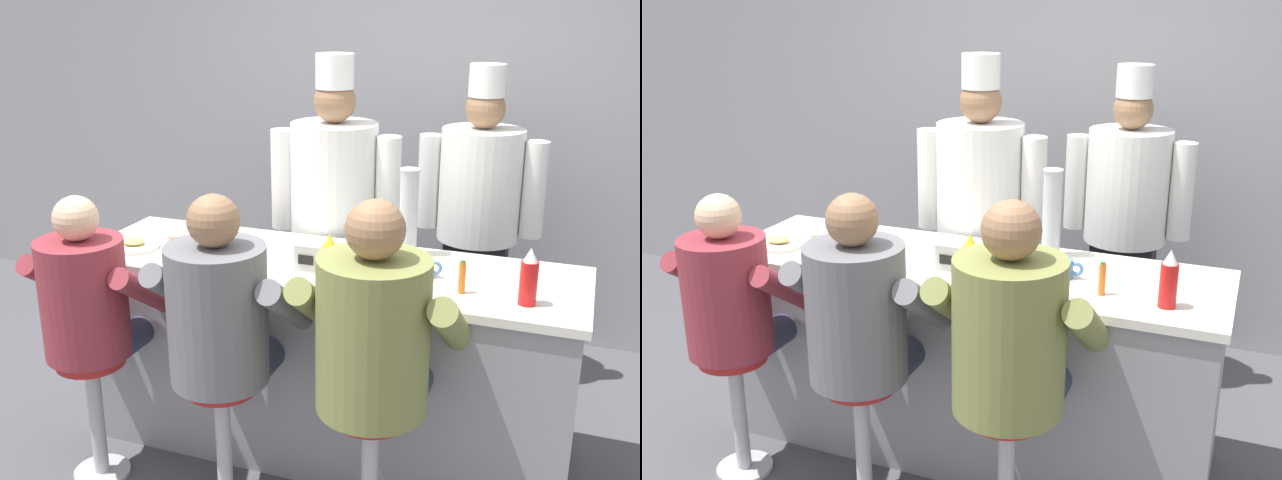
# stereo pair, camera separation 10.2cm
# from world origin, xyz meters

# --- Properties ---
(wall_back) EXTENTS (10.00, 0.06, 2.70)m
(wall_back) POSITION_xyz_m (0.00, 2.02, 1.35)
(wall_back) COLOR #99999E
(wall_back) RESTS_ON ground_plane
(diner_counter) EXTENTS (2.39, 0.74, 0.97)m
(diner_counter) POSITION_xyz_m (0.00, 0.37, 0.49)
(diner_counter) COLOR gray
(diner_counter) RESTS_ON ground_plane
(ketchup_bottle_red) EXTENTS (0.07, 0.07, 0.24)m
(ketchup_bottle_red) POSITION_xyz_m (0.94, 0.18, 1.09)
(ketchup_bottle_red) COLOR red
(ketchup_bottle_red) RESTS_ON diner_counter
(mustard_bottle_yellow) EXTENTS (0.06, 0.06, 0.21)m
(mustard_bottle_yellow) POSITION_xyz_m (0.09, 0.17, 1.07)
(mustard_bottle_yellow) COLOR yellow
(mustard_bottle_yellow) RESTS_ON diner_counter
(hot_sauce_bottle_orange) EXTENTS (0.03, 0.03, 0.15)m
(hot_sauce_bottle_orange) POSITION_xyz_m (0.67, 0.21, 1.04)
(hot_sauce_bottle_orange) COLOR orange
(hot_sauce_bottle_orange) RESTS_ON diner_counter
(water_pitcher_clear) EXTENTS (0.13, 0.12, 0.23)m
(water_pitcher_clear) POSITION_xyz_m (0.22, 0.37, 1.09)
(water_pitcher_clear) COLOR silver
(water_pitcher_clear) RESTS_ON diner_counter
(breakfast_plate) EXTENTS (0.25, 0.25, 0.05)m
(breakfast_plate) POSITION_xyz_m (-0.96, 0.23, 0.99)
(breakfast_plate) COLOR white
(breakfast_plate) RESTS_ON diner_counter
(cereal_bowl) EXTENTS (0.14, 0.14, 0.05)m
(cereal_bowl) POSITION_xyz_m (-0.55, 0.37, 1.00)
(cereal_bowl) COLOR #B24C47
(cereal_bowl) RESTS_ON diner_counter
(coffee_mug_blue) EXTENTS (0.14, 0.09, 0.09)m
(coffee_mug_blue) POSITION_xyz_m (0.47, 0.35, 1.02)
(coffee_mug_blue) COLOR #4C7AB2
(coffee_mug_blue) RESTS_ON diner_counter
(coffee_mug_tan) EXTENTS (0.13, 0.08, 0.09)m
(coffee_mug_tan) POSITION_xyz_m (-0.72, 0.25, 1.02)
(coffee_mug_tan) COLOR beige
(coffee_mug_tan) RESTS_ON diner_counter
(cup_stack_steel) EXTENTS (0.10, 0.10, 0.42)m
(cup_stack_steel) POSITION_xyz_m (0.33, 0.61, 1.19)
(cup_stack_steel) COLOR #B7BABF
(cup_stack_steel) RESTS_ON diner_counter
(napkin_dispenser_chrome) EXTENTS (0.12, 0.07, 0.12)m
(napkin_dispenser_chrome) POSITION_xyz_m (-0.04, 0.24, 1.04)
(napkin_dispenser_chrome) COLOR silver
(napkin_dispenser_chrome) RESTS_ON diner_counter
(diner_seated_maroon) EXTENTS (0.58, 0.57, 1.37)m
(diner_seated_maroon) POSITION_xyz_m (-0.90, -0.22, 0.86)
(diner_seated_maroon) COLOR #B2B5BA
(diner_seated_maroon) RESTS_ON ground_plane
(diner_seated_grey) EXTENTS (0.63, 0.62, 1.44)m
(diner_seated_grey) POSITION_xyz_m (-0.24, -0.22, 0.89)
(diner_seated_grey) COLOR #B2B5BA
(diner_seated_grey) RESTS_ON ground_plane
(diner_seated_olive) EXTENTS (0.66, 0.65, 1.48)m
(diner_seated_olive) POSITION_xyz_m (0.42, -0.22, 0.91)
(diner_seated_olive) COLOR #B2B5BA
(diner_seated_olive) RESTS_ON ground_plane
(cook_in_whites_near) EXTENTS (0.74, 0.47, 1.88)m
(cook_in_whites_near) POSITION_xyz_m (-0.18, 0.99, 1.04)
(cook_in_whites_near) COLOR #232328
(cook_in_whites_near) RESTS_ON ground_plane
(cook_in_whites_far) EXTENTS (0.71, 0.46, 1.82)m
(cook_in_whites_far) POSITION_xyz_m (0.55, 1.39, 1.00)
(cook_in_whites_far) COLOR #232328
(cook_in_whites_far) RESTS_ON ground_plane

